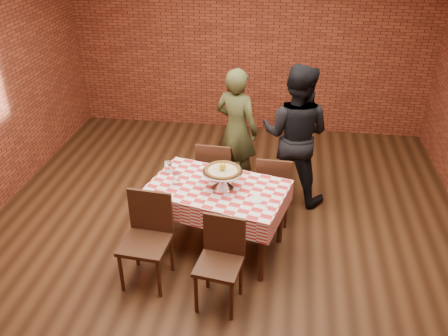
{
  "coord_description": "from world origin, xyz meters",
  "views": [
    {
      "loc": [
        0.62,
        -4.11,
        3.27
      ],
      "look_at": [
        0.03,
        -0.03,
        0.92
      ],
      "focal_mm": 37.63,
      "sensor_mm": 36.0,
      "label": 1
    }
  ],
  "objects": [
    {
      "name": "pizza_stand",
      "position": [
        0.03,
        -0.13,
        0.85
      ],
      "size": [
        0.53,
        0.53,
        0.18
      ],
      "primitive_type": null,
      "rotation": [
        0.0,
        0.0,
        -0.36
      ],
      "color": "silver",
      "rests_on": "tablecloth"
    },
    {
      "name": "water_glass_left",
      "position": [
        -0.44,
        -0.14,
        0.82
      ],
      "size": [
        0.09,
        0.09,
        0.12
      ],
      "primitive_type": "cylinder",
      "rotation": [
        0.0,
        0.0,
        -0.24
      ],
      "color": "white",
      "rests_on": "tablecloth"
    },
    {
      "name": "back_wall",
      "position": [
        0.0,
        3.0,
        1.45
      ],
      "size": [
        5.5,
        0.0,
        5.5
      ],
      "primitive_type": "plane",
      "rotation": [
        1.57,
        0.0,
        0.0
      ],
      "color": "maroon",
      "rests_on": "ground"
    },
    {
      "name": "sweetener_packet_b",
      "position": [
        0.53,
        -0.41,
        0.76
      ],
      "size": [
        0.05,
        0.04,
        0.0
      ],
      "primitive_type": "cube",
      "rotation": [
        0.0,
        0.0,
        -0.15
      ],
      "color": "white",
      "rests_on": "tablecloth"
    },
    {
      "name": "chair_near_left",
      "position": [
        -0.62,
        -0.76,
        0.46
      ],
      "size": [
        0.47,
        0.47,
        0.92
      ],
      "primitive_type": null,
      "rotation": [
        0.0,
        0.0,
        -0.08
      ],
      "color": "#452617",
      "rests_on": "ground"
    },
    {
      "name": "diner_black",
      "position": [
        0.74,
        0.97,
        0.86
      ],
      "size": [
        0.98,
        0.85,
        1.73
      ],
      "primitive_type": "imported",
      "rotation": [
        0.0,
        0.0,
        2.88
      ],
      "color": "black",
      "rests_on": "ground"
    },
    {
      "name": "diner_olive",
      "position": [
        0.02,
        1.17,
        0.79
      ],
      "size": [
        0.68,
        0.57,
        1.58
      ],
      "primitive_type": "imported",
      "rotation": [
        0.0,
        0.0,
        2.74
      ],
      "color": "#404422",
      "rests_on": "ground"
    },
    {
      "name": "pizza",
      "position": [
        0.03,
        -0.13,
        0.95
      ],
      "size": [
        0.47,
        0.47,
        0.03
      ],
      "primitive_type": "cylinder",
      "rotation": [
        0.0,
        0.0,
        -0.36
      ],
      "color": "beige",
      "rests_on": "pizza_stand"
    },
    {
      "name": "lemon",
      "position": [
        0.03,
        -0.13,
        0.99
      ],
      "size": [
        0.08,
        0.08,
        0.08
      ],
      "primitive_type": "ellipsoid",
      "rotation": [
        0.0,
        0.0,
        -0.36
      ],
      "color": "yellow",
      "rests_on": "pizza"
    },
    {
      "name": "table",
      "position": [
        -0.02,
        -0.14,
        0.38
      ],
      "size": [
        1.51,
        1.12,
        0.75
      ],
      "primitive_type": "cube",
      "rotation": [
        0.0,
        0.0,
        -0.24
      ],
      "color": "#452617",
      "rests_on": "ground"
    },
    {
      "name": "ground",
      "position": [
        0.0,
        0.0,
        0.0
      ],
      "size": [
        6.0,
        6.0,
        0.0
      ],
      "primitive_type": "plane",
      "color": "black",
      "rests_on": "ground"
    },
    {
      "name": "tablecloth",
      "position": [
        -0.02,
        -0.14,
        0.64
      ],
      "size": [
        1.55,
        1.16,
        0.23
      ],
      "primitive_type": null,
      "rotation": [
        0.0,
        0.0,
        -0.24
      ],
      "color": "red",
      "rests_on": "table"
    },
    {
      "name": "chair_far_left",
      "position": [
        -0.16,
        0.68,
        0.44
      ],
      "size": [
        0.43,
        0.43,
        0.89
      ],
      "primitive_type": null,
      "rotation": [
        0.0,
        0.0,
        3.1
      ],
      "color": "#452617",
      "rests_on": "ground"
    },
    {
      "name": "sweetener_packet_a",
      "position": [
        0.49,
        -0.47,
        0.76
      ],
      "size": [
        0.06,
        0.05,
        0.0
      ],
      "primitive_type": "cube",
      "rotation": [
        0.0,
        0.0,
        0.22
      ],
      "color": "white",
      "rests_on": "tablecloth"
    },
    {
      "name": "chair_near_right",
      "position": [
        0.12,
        -0.96,
        0.43
      ],
      "size": [
        0.44,
        0.44,
        0.87
      ],
      "primitive_type": null,
      "rotation": [
        0.0,
        0.0,
        -0.14
      ],
      "color": "#452617",
      "rests_on": "ground"
    },
    {
      "name": "condiment_caddy",
      "position": [
        0.13,
        0.13,
        0.82
      ],
      "size": [
        0.11,
        0.09,
        0.13
      ],
      "primitive_type": "cube",
      "rotation": [
        0.0,
        0.0,
        0.16
      ],
      "color": "silver",
      "rests_on": "tablecloth"
    },
    {
      "name": "chair_far_right",
      "position": [
        0.53,
        0.47,
        0.43
      ],
      "size": [
        0.4,
        0.4,
        0.87
      ],
      "primitive_type": null,
      "rotation": [
        0.0,
        0.0,
        3.12
      ],
      "color": "#452617",
      "rests_on": "ground"
    },
    {
      "name": "water_glass_right",
      "position": [
        -0.58,
        0.08,
        0.82
      ],
      "size": [
        0.09,
        0.09,
        0.12
      ],
      "primitive_type": "cylinder",
      "rotation": [
        0.0,
        0.0,
        -0.24
      ],
      "color": "white",
      "rests_on": "tablecloth"
    },
    {
      "name": "side_plate",
      "position": [
        0.39,
        -0.33,
        0.76
      ],
      "size": [
        0.17,
        0.17,
        0.01
      ],
      "primitive_type": "cylinder",
      "rotation": [
        0.0,
        0.0,
        -0.24
      ],
      "color": "white",
      "rests_on": "tablecloth"
    }
  ]
}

